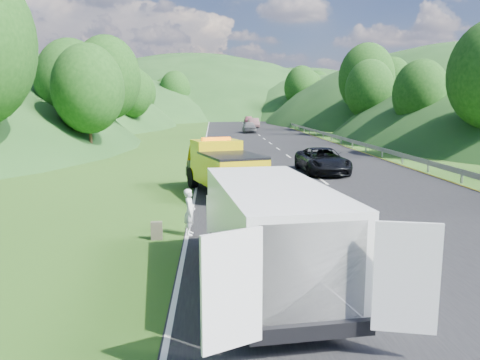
{
  "coord_description": "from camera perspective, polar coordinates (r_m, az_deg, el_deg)",
  "views": [
    {
      "loc": [
        -3.02,
        -15.03,
        4.31
      ],
      "look_at": [
        -1.99,
        2.97,
        1.3
      ],
      "focal_mm": 35.0,
      "sensor_mm": 36.0,
      "label": 1
    }
  ],
  "objects": [
    {
      "name": "dist_car_d",
      "position": [
        119.37,
        -1.26,
        7.41
      ],
      "size": [
        1.85,
        4.59,
        1.56
      ],
      "primitive_type": "imported",
      "color": "#6E4377",
      "rests_on": "ground"
    },
    {
      "name": "spare_tire",
      "position": [
        9.92,
        10.21,
        -16.44
      ],
      "size": [
        0.69,
        0.69,
        0.2
      ],
      "primitive_type": "cylinder",
      "color": "black",
      "rests_on": "ground"
    },
    {
      "name": "ground",
      "position": [
        15.93,
        7.83,
        -6.32
      ],
      "size": [
        320.0,
        320.0,
        0.0
      ],
      "primitive_type": "plane",
      "color": "#38661E",
      "rests_on": "ground"
    },
    {
      "name": "tow_truck",
      "position": [
        22.12,
        -2.02,
        1.58
      ],
      "size": [
        3.89,
        6.44,
        2.61
      ],
      "rotation": [
        0.0,
        0.0,
        0.3
      ],
      "color": "black",
      "rests_on": "ground"
    },
    {
      "name": "suitcase",
      "position": [
        15.12,
        -10.12,
        -6.09
      ],
      "size": [
        0.38,
        0.23,
        0.58
      ],
      "primitive_type": "cube",
      "rotation": [
        0.0,
        0.0,
        0.08
      ],
      "color": "#53513E",
      "rests_on": "ground"
    },
    {
      "name": "dist_car_a",
      "position": [
        66.78,
        1.15,
        5.78
      ],
      "size": [
        1.85,
        4.59,
        1.56
      ],
      "primitive_type": "imported",
      "color": "#55565B",
      "rests_on": "ground"
    },
    {
      "name": "hills_backdrop",
      "position": [
        150.1,
        0.37,
        7.84
      ],
      "size": [
        201.0,
        288.6,
        44.0
      ],
      "primitive_type": null,
      "color": "#2D5B23",
      "rests_on": "ground"
    },
    {
      "name": "tree_line_left",
      "position": [
        76.84,
        -15.35,
        5.93
      ],
      "size": [
        14.0,
        140.0,
        14.0
      ],
      "primitive_type": null,
      "color": "#285C1B",
      "rests_on": "ground"
    },
    {
      "name": "tree_line_right",
      "position": [
        79.53,
        15.92,
        6.01
      ],
      "size": [
        14.0,
        140.0,
        14.0
      ],
      "primitive_type": null,
      "color": "#285C1B",
      "rests_on": "ground"
    },
    {
      "name": "white_van",
      "position": [
        10.83,
        3.62,
        -6.05
      ],
      "size": [
        3.85,
        7.35,
        2.51
      ],
      "rotation": [
        0.0,
        0.0,
        0.12
      ],
      "color": "black",
      "rests_on": "ground"
    },
    {
      "name": "road_surface",
      "position": [
        55.53,
        2.97,
        5.03
      ],
      "size": [
        14.0,
        200.0,
        0.02
      ],
      "primitive_type": "cube",
      "color": "black",
      "rests_on": "ground"
    },
    {
      "name": "dist_car_b",
      "position": [
        80.35,
        1.69,
        6.4
      ],
      "size": [
        1.69,
        4.84,
        1.6
      ],
      "primitive_type": "imported",
      "color": "brown",
      "rests_on": "ground"
    },
    {
      "name": "worker",
      "position": [
        9.7,
        4.89,
        -16.95
      ],
      "size": [
        1.15,
        0.71,
        1.71
      ],
      "primitive_type": "imported",
      "rotation": [
        0.0,
        0.0,
        0.07
      ],
      "color": "black",
      "rests_on": "ground"
    },
    {
      "name": "woman",
      "position": [
        15.53,
        -6.12,
        -6.69
      ],
      "size": [
        0.42,
        0.56,
        1.53
      ],
      "primitive_type": "imported",
      "rotation": [
        0.0,
        0.0,
        1.55
      ],
      "color": "white",
      "rests_on": "ground"
    },
    {
      "name": "child",
      "position": [
        15.3,
        1.57,
        -6.89
      ],
      "size": [
        0.58,
        0.55,
        0.95
      ],
      "primitive_type": "imported",
      "rotation": [
        0.0,
        0.0,
        -0.56
      ],
      "color": "tan",
      "rests_on": "ground"
    },
    {
      "name": "dist_car_c",
      "position": [
        99.22,
        1.08,
        6.99
      ],
      "size": [
        1.85,
        4.55,
        1.32
      ],
      "primitive_type": "imported",
      "color": "#954A5B",
      "rests_on": "ground"
    },
    {
      "name": "passing_suv",
      "position": [
        29.13,
        9.95,
        0.83
      ],
      "size": [
        2.66,
        5.56,
        1.53
      ],
      "primitive_type": "imported",
      "rotation": [
        0.0,
        0.0,
        0.02
      ],
      "color": "black",
      "rests_on": "ground"
    },
    {
      "name": "guardrail",
      "position": [
        68.97,
        7.91,
        5.81
      ],
      "size": [
        0.06,
        140.0,
        1.52
      ],
      "primitive_type": "cube",
      "color": "gray",
      "rests_on": "ground"
    }
  ]
}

